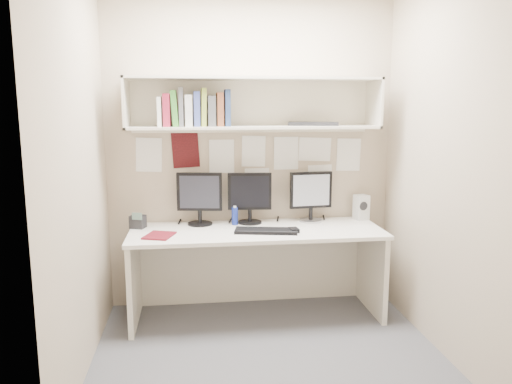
{
  "coord_description": "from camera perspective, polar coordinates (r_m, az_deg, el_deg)",
  "views": [
    {
      "loc": [
        -0.49,
        -3.18,
        1.71
      ],
      "look_at": [
        -0.04,
        0.35,
        1.08
      ],
      "focal_mm": 35.0,
      "sensor_mm": 36.0,
      "label": 1
    }
  ],
  "objects": [
    {
      "name": "keyboard",
      "position": [
        3.88,
        1.16,
        -4.46
      ],
      "size": [
        0.51,
        0.26,
        0.02
      ],
      "primitive_type": "cube",
      "rotation": [
        0.0,
        0.0,
        -0.2
      ],
      "color": "black",
      "rests_on": "desk"
    },
    {
      "name": "book_stack",
      "position": [
        3.96,
        -7.02,
        9.36
      ],
      "size": [
        0.56,
        0.19,
        0.3
      ],
      "color": "white",
      "rests_on": "overhead_hutch"
    },
    {
      "name": "speaker",
      "position": [
        4.39,
        11.94,
        -1.71
      ],
      "size": [
        0.13,
        0.13,
        0.21
      ],
      "rotation": [
        0.0,
        0.0,
        0.23
      ],
      "color": "silver",
      "rests_on": "desk"
    },
    {
      "name": "wall_front",
      "position": [
        2.27,
        5.39,
        -0.41
      ],
      "size": [
        2.4,
        0.02,
        2.6
      ],
      "primitive_type": "cube",
      "color": "tan",
      "rests_on": "ground"
    },
    {
      "name": "hutch_tray",
      "position": [
        4.13,
        6.56,
        7.76
      ],
      "size": [
        0.43,
        0.25,
        0.03
      ],
      "primitive_type": "cube",
      "rotation": [
        0.0,
        0.0,
        -0.24
      ],
      "color": "black",
      "rests_on": "overhead_hutch"
    },
    {
      "name": "wall_left",
      "position": [
        3.28,
        -19.67,
        2.24
      ],
      "size": [
        0.02,
        2.0,
        2.6
      ],
      "primitive_type": "cube",
      "color": "tan",
      "rests_on": "ground"
    },
    {
      "name": "pinned_papers",
      "position": [
        4.23,
        -0.55,
        3.74
      ],
      "size": [
        1.92,
        0.01,
        0.48
      ],
      "primitive_type": null,
      "color": "white",
      "rests_on": "wall_back"
    },
    {
      "name": "monitor_left",
      "position": [
        4.12,
        -6.48,
        -0.47
      ],
      "size": [
        0.37,
        0.2,
        0.43
      ],
      "rotation": [
        0.0,
        0.0,
        -0.15
      ],
      "color": "black",
      "rests_on": "desk"
    },
    {
      "name": "monitor_center",
      "position": [
        4.14,
        -0.73,
        -0.4
      ],
      "size": [
        0.36,
        0.2,
        0.42
      ],
      "rotation": [
        0.0,
        0.0,
        -0.1
      ],
      "color": "black",
      "rests_on": "desk"
    },
    {
      "name": "blue_bottle",
      "position": [
        4.11,
        -2.44,
        -2.74
      ],
      "size": [
        0.05,
        0.05,
        0.16
      ],
      "color": "navy",
      "rests_on": "desk"
    },
    {
      "name": "monitor_right",
      "position": [
        4.23,
        6.29,
        -0.24
      ],
      "size": [
        0.36,
        0.2,
        0.42
      ],
      "rotation": [
        0.0,
        0.0,
        0.09
      ],
      "color": "#A5A5AA",
      "rests_on": "desk"
    },
    {
      "name": "maroon_notebook",
      "position": [
        3.83,
        -11.0,
        -4.9
      ],
      "size": [
        0.26,
        0.29,
        0.01
      ],
      "primitive_type": "cube",
      "rotation": [
        0.0,
        0.0,
        -0.32
      ],
      "color": "maroon",
      "rests_on": "desk"
    },
    {
      "name": "mouse",
      "position": [
        3.9,
        4.38,
        -4.36
      ],
      "size": [
        0.07,
        0.11,
        0.03
      ],
      "primitive_type": "cube",
      "rotation": [
        0.0,
        0.0,
        0.1
      ],
      "color": "black",
      "rests_on": "desk"
    },
    {
      "name": "desk_phone",
      "position": [
        4.12,
        -13.35,
        -3.3
      ],
      "size": [
        0.14,
        0.13,
        0.14
      ],
      "rotation": [
        0.0,
        0.0,
        -0.37
      ],
      "color": "black",
      "rests_on": "desk"
    },
    {
      "name": "wall_right",
      "position": [
        3.63,
        20.64,
        2.86
      ],
      "size": [
        0.02,
        2.0,
        2.6
      ],
      "primitive_type": "cube",
      "color": "tan",
      "rests_on": "ground"
    },
    {
      "name": "desk",
      "position": [
        4.09,
        0.05,
        -9.2
      ],
      "size": [
        2.0,
        0.7,
        0.73
      ],
      "color": "white",
      "rests_on": "floor"
    },
    {
      "name": "floor",
      "position": [
        3.64,
        1.43,
        -18.0
      ],
      "size": [
        2.4,
        2.0,
        0.01
      ],
      "primitive_type": "cube",
      "color": "#4D4D52",
      "rests_on": "ground"
    },
    {
      "name": "overhead_hutch",
      "position": [
        4.07,
        -0.33,
        10.13
      ],
      "size": [
        2.0,
        0.38,
        0.4
      ],
      "color": "beige",
      "rests_on": "wall_back"
    },
    {
      "name": "wall_back",
      "position": [
        4.23,
        -0.56,
        4.42
      ],
      "size": [
        2.4,
        0.02,
        2.6
      ],
      "primitive_type": "cube",
      "color": "tan",
      "rests_on": "ground"
    }
  ]
}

